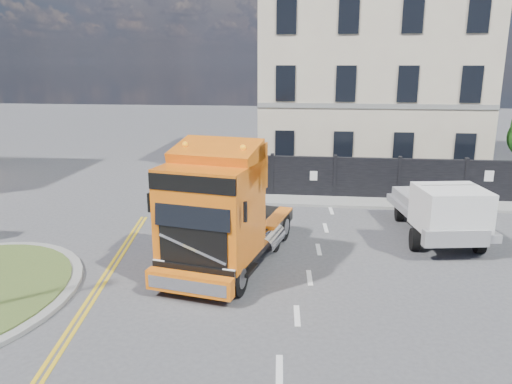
# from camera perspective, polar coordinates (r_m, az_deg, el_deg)

# --- Properties ---
(ground) EXTENTS (120.00, 120.00, 0.00)m
(ground) POSITION_cam_1_polar(r_m,az_deg,el_deg) (16.13, -4.52, -8.65)
(ground) COLOR #424244
(ground) RESTS_ON ground
(hoarding_fence) EXTENTS (18.80, 0.25, 2.00)m
(hoarding_fence) POSITION_cam_1_polar(r_m,az_deg,el_deg) (24.39, 14.96, 1.43)
(hoarding_fence) COLOR black
(hoarding_fence) RESTS_ON ground
(georgian_building) EXTENTS (12.30, 10.30, 12.80)m
(georgian_building) POSITION_cam_1_polar(r_m,az_deg,el_deg) (31.18, 12.60, 13.22)
(georgian_building) COLOR beige
(georgian_building) RESTS_ON ground
(pavement_far) EXTENTS (20.00, 1.60, 0.12)m
(pavement_far) POSITION_cam_1_polar(r_m,az_deg,el_deg) (23.68, 13.79, -1.23)
(pavement_far) COLOR gray
(pavement_far) RESTS_ON ground
(truck) EXTENTS (3.78, 7.06, 4.01)m
(truck) POSITION_cam_1_polar(r_m,az_deg,el_deg) (15.31, -4.14, -2.77)
(truck) COLOR black
(truck) RESTS_ON ground
(flatbed_pickup) EXTENTS (3.01, 5.73, 2.26)m
(flatbed_pickup) POSITION_cam_1_polar(r_m,az_deg,el_deg) (18.84, 20.74, -2.19)
(flatbed_pickup) COLOR gray
(flatbed_pickup) RESTS_ON ground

